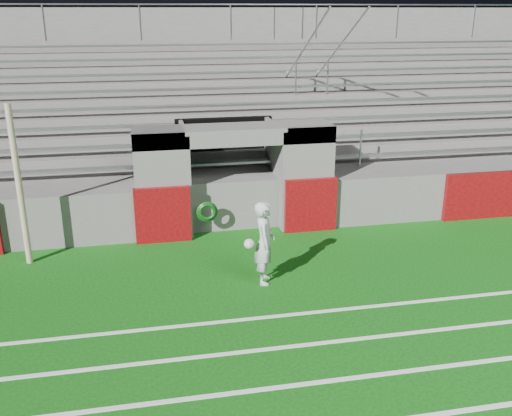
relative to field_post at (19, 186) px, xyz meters
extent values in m
plane|color=#0C4C0C|center=(4.74, -2.32, -1.74)|extent=(90.00, 90.00, 0.00)
cylinder|color=#C2AA90|center=(0.00, 0.00, 0.00)|extent=(0.13, 0.13, 3.47)
cube|color=white|center=(4.74, -5.32, -1.73)|extent=(28.00, 0.09, 0.01)
cube|color=white|center=(4.74, -4.32, -1.73)|extent=(28.00, 0.09, 0.01)
cube|color=white|center=(4.74, -3.32, -1.73)|extent=(28.00, 0.09, 0.01)
cube|color=#5D5A58|center=(2.94, 1.18, -0.44)|extent=(1.20, 1.00, 2.60)
cube|color=#5D5A58|center=(6.54, 1.18, -0.44)|extent=(1.20, 1.00, 2.60)
cube|color=black|center=(4.74, 2.88, -0.49)|extent=(2.60, 0.20, 2.50)
cube|color=#5D5A58|center=(3.59, 1.78, -0.49)|extent=(0.10, 2.20, 2.50)
cube|color=#5D5A58|center=(5.89, 1.78, -0.49)|extent=(0.10, 2.20, 2.50)
cube|color=#5D5A58|center=(4.74, 1.18, 0.66)|extent=(4.80, 1.00, 0.40)
cube|color=#5D5A58|center=(4.74, 5.03, -0.59)|extent=(26.00, 8.00, 0.20)
cube|color=#5D5A58|center=(4.74, 5.03, -1.21)|extent=(26.00, 8.00, 1.05)
cube|color=#5B070A|center=(2.94, 0.62, -1.06)|extent=(1.30, 0.15, 1.35)
cube|color=#5B070A|center=(6.54, 0.62, -1.06)|extent=(1.30, 0.15, 1.35)
cube|color=#5B070A|center=(11.24, 0.62, -1.11)|extent=(2.20, 0.15, 1.25)
cube|color=gray|center=(4.74, 2.10, -0.27)|extent=(23.00, 0.28, 0.06)
cube|color=#5D5A58|center=(4.74, 2.95, -0.30)|extent=(24.00, 0.75, 0.38)
cube|color=gray|center=(4.74, 2.85, 0.11)|extent=(23.00, 0.28, 0.06)
cube|color=#5D5A58|center=(4.74, 3.70, -0.11)|extent=(24.00, 0.75, 0.76)
cube|color=gray|center=(4.74, 3.60, 0.49)|extent=(23.00, 0.28, 0.06)
cube|color=#5D5A58|center=(4.74, 4.45, 0.08)|extent=(24.00, 0.75, 1.14)
cube|color=gray|center=(4.74, 4.35, 0.87)|extent=(23.00, 0.28, 0.06)
cube|color=#5D5A58|center=(4.74, 5.20, 0.27)|extent=(24.00, 0.75, 1.52)
cube|color=gray|center=(4.74, 5.10, 1.25)|extent=(23.00, 0.28, 0.06)
cube|color=#5D5A58|center=(4.74, 5.95, 0.46)|extent=(24.00, 0.75, 1.90)
cube|color=gray|center=(4.74, 5.85, 1.63)|extent=(23.00, 0.28, 0.06)
cube|color=#5D5A58|center=(4.74, 6.70, 0.65)|extent=(24.00, 0.75, 2.28)
cube|color=gray|center=(4.74, 6.60, 2.01)|extent=(23.00, 0.28, 0.06)
cube|color=#5D5A58|center=(4.74, 7.45, 0.84)|extent=(24.00, 0.75, 2.66)
cube|color=gray|center=(4.74, 7.35, 2.39)|extent=(23.00, 0.28, 0.06)
cube|color=#5D5A58|center=(4.74, 8.13, 0.91)|extent=(26.00, 0.60, 5.29)
cylinder|color=#A5A8AD|center=(7.24, 1.83, 0.01)|extent=(0.05, 0.05, 1.00)
cylinder|color=#A5A8AD|center=(7.24, 4.83, 1.53)|extent=(0.05, 0.05, 1.00)
cylinder|color=#A5A8AD|center=(7.24, 7.83, 3.05)|extent=(0.05, 0.05, 1.00)
cylinder|color=#A5A8AD|center=(7.24, 4.83, 2.03)|extent=(0.05, 6.02, 3.08)
cylinder|color=#A5A8AD|center=(8.24, 1.83, 0.01)|extent=(0.05, 0.05, 1.00)
cylinder|color=#A5A8AD|center=(8.24, 4.83, 1.53)|extent=(0.05, 0.05, 1.00)
cylinder|color=#A5A8AD|center=(8.24, 7.83, 3.05)|extent=(0.05, 0.05, 1.00)
cylinder|color=#A5A8AD|center=(8.24, 4.83, 2.03)|extent=(0.05, 6.02, 3.08)
cylinder|color=#A5A8AD|center=(-0.26, 7.83, 3.10)|extent=(0.05, 0.05, 1.10)
cylinder|color=#A5A8AD|center=(2.74, 7.83, 3.10)|extent=(0.05, 0.05, 1.10)
cylinder|color=#A5A8AD|center=(5.74, 7.83, 3.10)|extent=(0.05, 0.05, 1.10)
cylinder|color=#A5A8AD|center=(8.74, 7.83, 3.10)|extent=(0.05, 0.05, 1.10)
cylinder|color=#A5A8AD|center=(11.74, 7.83, 3.10)|extent=(0.05, 0.05, 1.10)
cylinder|color=#A5A8AD|center=(14.74, 7.83, 3.10)|extent=(0.05, 0.05, 1.10)
cylinder|color=#A5A8AD|center=(4.74, 7.83, 3.65)|extent=(24.00, 0.05, 0.05)
imported|color=silver|center=(4.83, -1.90, -0.88)|extent=(0.52, 0.69, 1.70)
sphere|color=white|center=(4.49, -2.06, -0.82)|extent=(0.20, 0.20, 0.20)
torus|color=#0E460E|center=(3.98, 0.63, -1.06)|extent=(0.51, 0.10, 0.51)
torus|color=#0C3E12|center=(3.98, 0.58, -1.04)|extent=(0.43, 0.08, 0.43)
camera|label=1|loc=(2.62, -12.12, 3.49)|focal=40.00mm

